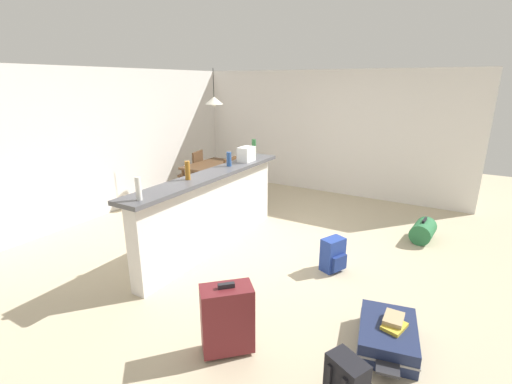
{
  "coord_description": "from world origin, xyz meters",
  "views": [
    {
      "loc": [
        -4.17,
        -2.38,
        2.27
      ],
      "look_at": [
        0.25,
        0.21,
        0.7
      ],
      "focal_mm": 25.3,
      "sensor_mm": 36.0,
      "label": 1
    }
  ],
  "objects_px": {
    "grocery_bag": "(246,154)",
    "duffel_bag_green": "(423,231)",
    "suitcase_flat_navy": "(387,336)",
    "book_stack": "(394,322)",
    "bottle_blue": "(229,159)",
    "dining_chair_far_side": "(194,171)",
    "suitcase_upright_maroon": "(227,318)",
    "backpack_blue": "(333,255)",
    "pendant_lamp": "(214,100)",
    "bottle_white": "(138,189)",
    "dining_table": "(213,169)",
    "dining_chair_near_partition": "(235,180)",
    "bottle_green": "(254,148)",
    "backpack_black": "(347,384)",
    "bottle_amber": "(187,170)"
  },
  "relations": [
    {
      "from": "grocery_bag",
      "to": "duffel_bag_green",
      "type": "bearing_deg",
      "value": -69.77
    },
    {
      "from": "suitcase_flat_navy",
      "to": "duffel_bag_green",
      "type": "height_order",
      "value": "duffel_bag_green"
    },
    {
      "from": "grocery_bag",
      "to": "book_stack",
      "type": "distance_m",
      "value": 3.19
    },
    {
      "from": "bottle_blue",
      "to": "dining_chair_far_side",
      "type": "height_order",
      "value": "bottle_blue"
    },
    {
      "from": "bottle_blue",
      "to": "suitcase_flat_navy",
      "type": "relative_size",
      "value": 0.23
    },
    {
      "from": "grocery_bag",
      "to": "suitcase_upright_maroon",
      "type": "bearing_deg",
      "value": -151.7
    },
    {
      "from": "grocery_bag",
      "to": "backpack_blue",
      "type": "distance_m",
      "value": 2.02
    },
    {
      "from": "bottle_blue",
      "to": "duffel_bag_green",
      "type": "xyz_separation_m",
      "value": [
        1.33,
        -2.55,
        -1.05
      ]
    },
    {
      "from": "suitcase_upright_maroon",
      "to": "duffel_bag_green",
      "type": "height_order",
      "value": "suitcase_upright_maroon"
    },
    {
      "from": "pendant_lamp",
      "to": "suitcase_upright_maroon",
      "type": "distance_m",
      "value": 4.58
    },
    {
      "from": "bottle_white",
      "to": "dining_table",
      "type": "distance_m",
      "value": 3.35
    },
    {
      "from": "grocery_bag",
      "to": "dining_table",
      "type": "xyz_separation_m",
      "value": [
        0.86,
        1.29,
        -0.56
      ]
    },
    {
      "from": "dining_chair_near_partition",
      "to": "suitcase_upright_maroon",
      "type": "bearing_deg",
      "value": -147.47
    },
    {
      "from": "bottle_blue",
      "to": "bottle_green",
      "type": "relative_size",
      "value": 0.75
    },
    {
      "from": "grocery_bag",
      "to": "pendant_lamp",
      "type": "relative_size",
      "value": 0.38
    },
    {
      "from": "book_stack",
      "to": "suitcase_upright_maroon",
      "type": "bearing_deg",
      "value": 122.51
    },
    {
      "from": "bottle_white",
      "to": "suitcase_upright_maroon",
      "type": "relative_size",
      "value": 0.37
    },
    {
      "from": "bottle_green",
      "to": "dining_table",
      "type": "height_order",
      "value": "bottle_green"
    },
    {
      "from": "bottle_white",
      "to": "book_stack",
      "type": "distance_m",
      "value": 2.73
    },
    {
      "from": "backpack_black",
      "to": "dining_chair_near_partition",
      "type": "bearing_deg",
      "value": 43.69
    },
    {
      "from": "bottle_white",
      "to": "duffel_bag_green",
      "type": "relative_size",
      "value": 0.49
    },
    {
      "from": "duffel_bag_green",
      "to": "book_stack",
      "type": "height_order",
      "value": "duffel_bag_green"
    },
    {
      "from": "grocery_bag",
      "to": "suitcase_flat_navy",
      "type": "xyz_separation_m",
      "value": [
        -1.69,
        -2.51,
        -1.1
      ]
    },
    {
      "from": "bottle_amber",
      "to": "grocery_bag",
      "type": "xyz_separation_m",
      "value": [
        1.28,
        -0.06,
        -0.01
      ]
    },
    {
      "from": "bottle_blue",
      "to": "backpack_blue",
      "type": "xyz_separation_m",
      "value": [
        -0.2,
        -1.68,
        -1.0
      ]
    },
    {
      "from": "dining_table",
      "to": "suitcase_flat_navy",
      "type": "xyz_separation_m",
      "value": [
        -2.55,
        -3.8,
        -0.54
      ]
    },
    {
      "from": "bottle_amber",
      "to": "bottle_white",
      "type": "bearing_deg",
      "value": -173.27
    },
    {
      "from": "bottle_white",
      "to": "duffel_bag_green",
      "type": "height_order",
      "value": "bottle_white"
    },
    {
      "from": "dining_chair_far_side",
      "to": "pendant_lamp",
      "type": "height_order",
      "value": "pendant_lamp"
    },
    {
      "from": "bottle_amber",
      "to": "dining_chair_far_side",
      "type": "xyz_separation_m",
      "value": [
        2.24,
        1.8,
        -0.7
      ]
    },
    {
      "from": "bottle_amber",
      "to": "grocery_bag",
      "type": "height_order",
      "value": "bottle_amber"
    },
    {
      "from": "bottle_amber",
      "to": "grocery_bag",
      "type": "distance_m",
      "value": 1.29
    },
    {
      "from": "bottle_green",
      "to": "backpack_black",
      "type": "distance_m",
      "value": 3.97
    },
    {
      "from": "bottle_blue",
      "to": "dining_table",
      "type": "relative_size",
      "value": 0.19
    },
    {
      "from": "bottle_green",
      "to": "pendant_lamp",
      "type": "bearing_deg",
      "value": 65.57
    },
    {
      "from": "bottle_white",
      "to": "pendant_lamp",
      "type": "relative_size",
      "value": 0.36
    },
    {
      "from": "bottle_amber",
      "to": "suitcase_flat_navy",
      "type": "bearing_deg",
      "value": -98.93
    },
    {
      "from": "bottle_blue",
      "to": "suitcase_upright_maroon",
      "type": "distance_m",
      "value": 2.61
    },
    {
      "from": "bottle_white",
      "to": "grocery_bag",
      "type": "xyz_separation_m",
      "value": [
        2.16,
        0.04,
        -0.01
      ]
    },
    {
      "from": "backpack_black",
      "to": "bottle_amber",
      "type": "bearing_deg",
      "value": 63.71
    },
    {
      "from": "bottle_blue",
      "to": "duffel_bag_green",
      "type": "distance_m",
      "value": 3.06
    },
    {
      "from": "grocery_bag",
      "to": "dining_chair_near_partition",
      "type": "height_order",
      "value": "grocery_bag"
    },
    {
      "from": "dining_chair_far_side",
      "to": "backpack_blue",
      "type": "distance_m",
      "value": 3.84
    },
    {
      "from": "bottle_amber",
      "to": "duffel_bag_green",
      "type": "bearing_deg",
      "value": -49.26
    },
    {
      "from": "suitcase_upright_maroon",
      "to": "bottle_green",
      "type": "bearing_deg",
      "value": 26.59
    },
    {
      "from": "pendant_lamp",
      "to": "backpack_black",
      "type": "xyz_separation_m",
      "value": [
        -3.44,
        -3.68,
        -1.73
      ]
    },
    {
      "from": "bottle_blue",
      "to": "pendant_lamp",
      "type": "bearing_deg",
      "value": 42.61
    },
    {
      "from": "pendant_lamp",
      "to": "backpack_blue",
      "type": "relative_size",
      "value": 1.62
    },
    {
      "from": "grocery_bag",
      "to": "bottle_white",
      "type": "bearing_deg",
      "value": -178.83
    },
    {
      "from": "bottle_amber",
      "to": "bottle_blue",
      "type": "xyz_separation_m",
      "value": [
        0.88,
        -0.01,
        -0.02
      ]
    }
  ]
}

